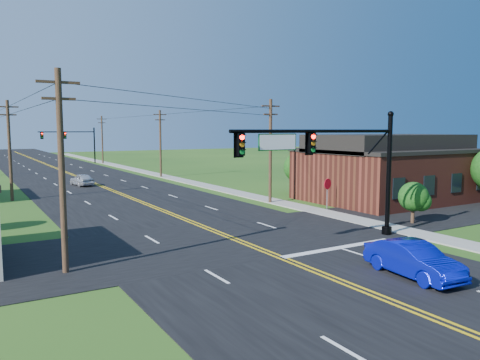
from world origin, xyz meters
TOP-DOWN VIEW (x-y plane):
  - ground at (0.00, 0.00)m, footprint 260.00×260.00m
  - road_main at (0.00, 50.00)m, footprint 16.00×220.00m
  - road_cross at (0.00, 12.00)m, footprint 70.00×10.00m
  - sidewalk at (10.50, 40.00)m, footprint 2.00×160.00m
  - signal_mast_main at (4.34, 8.00)m, footprint 11.30×0.60m
  - signal_mast_far at (4.44, 80.00)m, footprint 10.98×0.60m
  - brick_building at (20.00, 18.00)m, footprint 14.20×11.20m
  - utility_pole_left_a at (-9.50, 10.00)m, footprint 1.80×0.28m
  - utility_pole_left_b at (-9.50, 35.00)m, footprint 1.80×0.28m
  - utility_pole_right_a at (9.80, 22.00)m, footprint 1.80×0.28m
  - utility_pole_right_b at (9.80, 48.00)m, footprint 1.80×0.28m
  - utility_pole_right_c at (9.80, 78.00)m, footprint 1.80×0.28m
  - tree_right_back at (16.00, 26.00)m, footprint 3.00×3.00m
  - shrub_corner at (13.00, 9.50)m, footprint 2.00×2.00m
  - blue_car at (3.29, 1.63)m, footprint 2.06×4.77m
  - distant_car at (-1.58, 43.26)m, footprint 2.23×4.25m
  - stop_sign at (11.78, 16.80)m, footprint 0.89×0.22m

SIDE VIEW (x-z plane):
  - ground at x=0.00m, z-range 0.00..0.00m
  - road_main at x=0.00m, z-range 0.00..0.04m
  - road_cross at x=0.00m, z-range 0.00..0.04m
  - sidewalk at x=10.50m, z-range 0.00..0.08m
  - distant_car at x=-1.58m, z-range 0.00..1.38m
  - blue_car at x=3.29m, z-range 0.00..1.53m
  - stop_sign at x=11.78m, z-range 0.55..3.07m
  - shrub_corner at x=13.00m, z-range 0.42..3.28m
  - brick_building at x=20.00m, z-range 0.00..4.70m
  - tree_right_back at x=16.00m, z-range 0.55..4.65m
  - signal_mast_far at x=4.44m, z-range 0.81..8.29m
  - utility_pole_left_a at x=-9.50m, z-range 0.22..9.22m
  - utility_pole_left_b at x=-9.50m, z-range 0.22..9.22m
  - utility_pole_right_a at x=9.80m, z-range 0.22..9.22m
  - utility_pole_right_b at x=9.80m, z-range 0.22..9.22m
  - utility_pole_right_c at x=9.80m, z-range 0.22..9.22m
  - signal_mast_main at x=4.34m, z-range 1.01..8.49m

